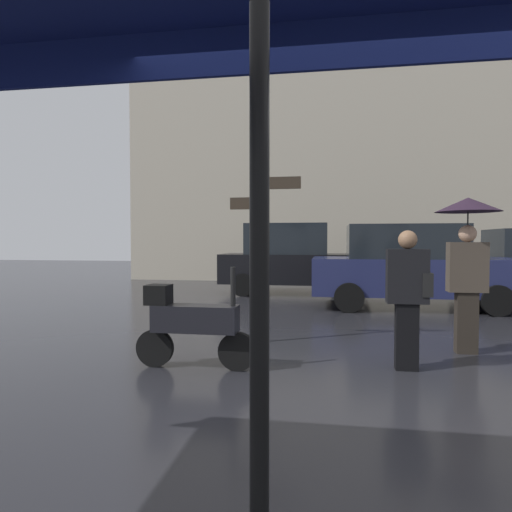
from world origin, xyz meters
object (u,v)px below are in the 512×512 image
at_px(parked_car_distant, 292,259).
at_px(street_signpost, 264,235).
at_px(pedestrian_with_bag, 408,291).
at_px(parked_scooter, 192,323).
at_px(pedestrian_with_umbrella, 467,241).
at_px(parked_car_left, 411,266).

distance_m(parked_car_distant, street_signpost, 6.35).
height_order(pedestrian_with_bag, street_signpost, street_signpost).
relative_size(parked_car_distant, street_signpost, 1.58).
xyz_separation_m(pedestrian_with_bag, parked_scooter, (-2.57, -0.37, -0.39)).
xyz_separation_m(pedestrian_with_umbrella, parked_car_left, (-0.03, 4.18, -0.57)).
height_order(pedestrian_with_umbrella, pedestrian_with_bag, pedestrian_with_umbrella).
height_order(parked_car_distant, street_signpost, street_signpost).
height_order(pedestrian_with_bag, parked_scooter, pedestrian_with_bag).
bearing_deg(pedestrian_with_bag, parked_scooter, 8.47).
bearing_deg(parked_car_distant, parked_scooter, 97.48).
distance_m(pedestrian_with_bag, street_signpost, 2.35).
bearing_deg(parked_scooter, pedestrian_with_bag, 2.15).
distance_m(parked_scooter, street_signpost, 2.00).
bearing_deg(pedestrian_with_umbrella, parked_car_left, -71.71).
xyz_separation_m(pedestrian_with_umbrella, pedestrian_with_bag, (-0.93, -0.97, -0.59)).
bearing_deg(street_signpost, pedestrian_with_umbrella, -4.53).
distance_m(parked_car_left, street_signpost, 4.90).
bearing_deg(parked_car_distant, street_signpost, 102.44).
relative_size(pedestrian_with_umbrella, pedestrian_with_bag, 1.28).
relative_size(parked_scooter, street_signpost, 0.56).
distance_m(parked_scooter, parked_car_distant, 7.91).
relative_size(pedestrian_with_bag, parked_car_distant, 0.40).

